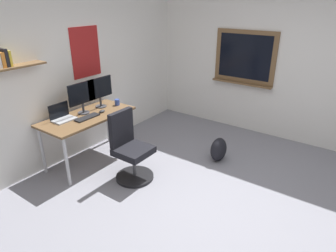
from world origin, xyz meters
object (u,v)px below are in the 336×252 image
at_px(monitor_primary, 82,96).
at_px(backpack, 219,149).
at_px(desk, 88,120).
at_px(laptop, 62,116).
at_px(keyboard, 87,117).
at_px(computer_mouse, 102,111).
at_px(office_chair, 130,151).
at_px(coffee_mug, 117,102).
at_px(monitor_secondary, 100,90).

distance_m(monitor_primary, backpack, 2.17).
height_order(desk, laptop, laptop).
xyz_separation_m(keyboard, computer_mouse, (0.28, -0.00, 0.01)).
bearing_deg(monitor_primary, laptop, 171.95).
xyz_separation_m(desk, monitor_primary, (0.03, 0.11, 0.34)).
relative_size(desk, monitor_primary, 2.94).
xyz_separation_m(desk, computer_mouse, (0.21, -0.08, 0.09)).
bearing_deg(backpack, monitor_primary, 122.71).
bearing_deg(office_chair, computer_mouse, 74.14).
bearing_deg(laptop, computer_mouse, -24.58).
height_order(laptop, coffee_mug, laptop).
bearing_deg(coffee_mug, desk, 176.82).
relative_size(keyboard, coffee_mug, 4.02).
relative_size(monitor_secondary, computer_mouse, 4.46).
distance_m(monitor_primary, computer_mouse, 0.36).
relative_size(computer_mouse, coffee_mug, 1.13).
bearing_deg(desk, computer_mouse, -21.25).
height_order(monitor_primary, backpack, monitor_primary).
bearing_deg(computer_mouse, keyboard, 180.00).
xyz_separation_m(computer_mouse, backpack, (0.91, -1.50, -0.57)).
distance_m(desk, laptop, 0.37).
bearing_deg(coffee_mug, keyboard, -175.60).
height_order(desk, computer_mouse, computer_mouse).
bearing_deg(laptop, desk, -26.78).
xyz_separation_m(monitor_secondary, computer_mouse, (-0.16, -0.19, -0.25)).
distance_m(laptop, keyboard, 0.34).
relative_size(laptop, backpack, 0.84).
height_order(laptop, backpack, laptop).
distance_m(office_chair, coffee_mug, 1.03).
xyz_separation_m(office_chair, coffee_mug, (0.58, 0.77, 0.37)).
relative_size(desk, coffee_mug, 14.83).
bearing_deg(monitor_secondary, monitor_primary, 180.00).
relative_size(desk, backpack, 3.70).
xyz_separation_m(desk, monitor_secondary, (0.38, 0.11, 0.34)).
bearing_deg(coffee_mug, monitor_primary, 165.77).
xyz_separation_m(office_chair, monitor_secondary, (0.37, 0.91, 0.60)).
xyz_separation_m(desk, office_chair, (0.01, -0.80, -0.25)).
height_order(monitor_primary, keyboard, monitor_primary).
relative_size(keyboard, computer_mouse, 3.56).
height_order(office_chair, keyboard, office_chair).
distance_m(monitor_primary, coffee_mug, 0.61).
xyz_separation_m(monitor_secondary, keyboard, (-0.44, -0.19, -0.26)).
xyz_separation_m(desk, laptop, (-0.31, 0.15, 0.13)).
bearing_deg(keyboard, coffee_mug, 4.40).
bearing_deg(coffee_mug, office_chair, -126.72).
bearing_deg(laptop, monitor_primary, -8.05).
bearing_deg(backpack, computer_mouse, 121.16).
xyz_separation_m(laptop, computer_mouse, (0.52, -0.24, -0.04)).
height_order(laptop, computer_mouse, laptop).
xyz_separation_m(laptop, backpack, (1.43, -1.74, -0.61)).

